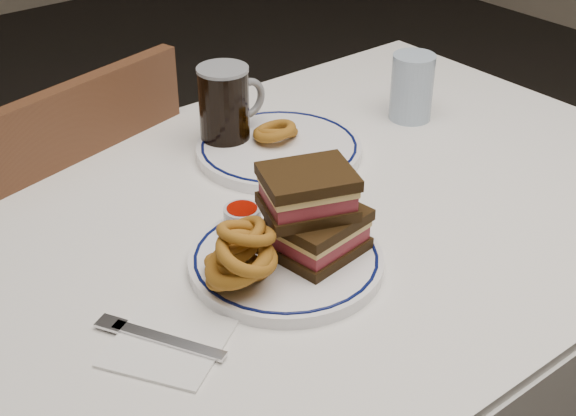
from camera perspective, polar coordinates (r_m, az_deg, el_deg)
dining_table at (r=1.26m, az=1.39°, el=-4.08°), size 1.27×0.87×0.75m
chair_far at (r=1.62m, az=-15.28°, el=-3.55°), size 0.49×0.49×0.88m
main_plate at (r=1.07m, az=-0.14°, el=-3.75°), size 0.26×0.26×0.02m
reuben_sandwich at (r=1.05m, az=1.84°, el=-0.34°), size 0.14×0.13×0.12m
onion_rings_main at (r=1.00m, az=-3.42°, el=-3.38°), size 0.11×0.12×0.11m
ketchup_ramekin at (r=1.12m, az=-3.28°, el=-0.60°), size 0.05×0.05×0.03m
beer_mug at (r=1.35m, az=-4.46°, el=7.19°), size 0.13×0.09×0.14m
water_glass at (r=1.47m, az=8.81°, el=8.49°), size 0.08×0.08×0.12m
far_plate at (r=1.35m, az=-0.64°, el=4.23°), size 0.28×0.28×0.02m
onion_rings_far at (r=1.36m, az=-0.92°, el=5.47°), size 0.09×0.09×0.06m
napkin_fork at (r=0.97m, az=-8.66°, el=-9.39°), size 0.18×0.18×0.01m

